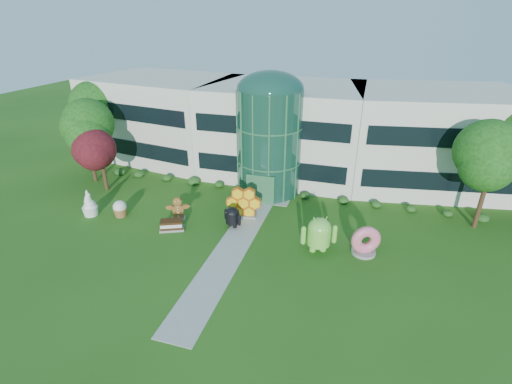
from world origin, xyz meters
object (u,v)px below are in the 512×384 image
(android_black, at_px, (232,216))
(donut, at_px, (365,240))
(android_green, at_px, (319,232))
(gingerbread, at_px, (178,208))

(android_black, height_order, donut, donut)
(android_green, height_order, gingerbread, android_green)
(android_green, distance_m, android_black, 7.33)
(android_black, xyz_separation_m, gingerbread, (-4.88, -0.07, -0.02))
(gingerbread, bearing_deg, android_black, -23.34)
(donut, height_order, gingerbread, donut)
(donut, bearing_deg, android_black, 153.69)
(donut, bearing_deg, gingerbread, 155.29)
(android_black, xyz_separation_m, donut, (10.42, -0.76, 0.10))
(donut, xyz_separation_m, gingerbread, (-15.30, 0.69, -0.12))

